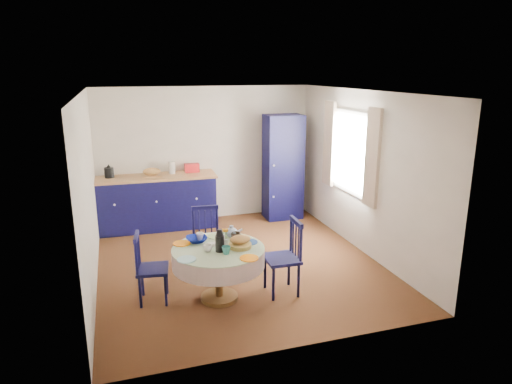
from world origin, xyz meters
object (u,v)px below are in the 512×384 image
pantry_cabinet (283,167)px  mug_c (236,236)px  dining_table (219,257)px  mug_a (208,248)px  chair_right (285,256)px  kitchen_counter (156,201)px  chair_left (149,268)px  cobalt_bowl (197,239)px  mug_d (200,236)px  chair_far (207,240)px  mug_b (226,250)px

pantry_cabinet → mug_c: pantry_cabinet is taller
dining_table → mug_c: bearing=36.8°
mug_a → chair_right: bearing=0.0°
mug_c → pantry_cabinet: bearing=58.2°
kitchen_counter → chair_left: (-0.34, -2.75, -0.05)m
pantry_cabinet → cobalt_bowl: size_ratio=7.48×
chair_left → mug_d: bearing=-70.3°
mug_a → mug_c: bearing=32.9°
chair_far → cobalt_bowl: bearing=-108.5°
cobalt_bowl → mug_d: bearing=45.3°
kitchen_counter → mug_a: bearing=-81.8°
chair_left → chair_right: chair_right is taller
pantry_cabinet → dining_table: 3.45m
chair_left → mug_b: 1.01m
mug_a → cobalt_bowl: bearing=101.0°
cobalt_bowl → mug_c: bearing=-9.4°
pantry_cabinet → chair_right: bearing=-108.8°
dining_table → chair_left: 0.86m
chair_far → chair_right: bearing=-43.6°
mug_d → cobalt_bowl: (-0.05, -0.05, -0.01)m
mug_a → mug_c: (0.42, 0.27, 0.01)m
mug_b → cobalt_bowl: size_ratio=0.40×
pantry_cabinet → mug_d: size_ratio=19.85×
pantry_cabinet → cobalt_bowl: 3.35m
mug_c → cobalt_bowl: (-0.49, 0.08, -0.02)m
kitchen_counter → pantry_cabinet: size_ratio=1.10×
dining_table → mug_b: 0.27m
mug_d → chair_left: bearing=-168.9°
kitchen_counter → chair_far: 2.17m
chair_far → cobalt_bowl: (-0.24, -0.56, 0.24)m
mug_d → cobalt_bowl: 0.08m
pantry_cabinet → chair_far: bearing=-132.1°
chair_left → mug_a: size_ratio=8.16×
pantry_cabinet → cobalt_bowl: bearing=-128.4°
chair_right → mug_a: bearing=-88.5°
mug_a → cobalt_bowl: (-0.07, 0.35, -0.01)m
kitchen_counter → mug_c: 2.87m
chair_left → mug_d: chair_left is taller
chair_far → kitchen_counter: bearing=108.1°
chair_right → mug_c: (-0.57, 0.27, 0.24)m
chair_right → mug_c: chair_right is taller
kitchen_counter → pantry_cabinet: bearing=-0.8°
chair_far → chair_right: (0.82, -0.92, 0.02)m
mug_b → mug_c: (0.23, 0.42, 0.00)m
chair_left → mug_c: size_ratio=7.13×
chair_right → mug_c: 0.67m
dining_table → chair_right: chair_right is taller
pantry_cabinet → chair_left: size_ratio=2.24×
kitchen_counter → mug_b: kitchen_counter is taller
mug_b → cobalt_bowl: 0.56m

